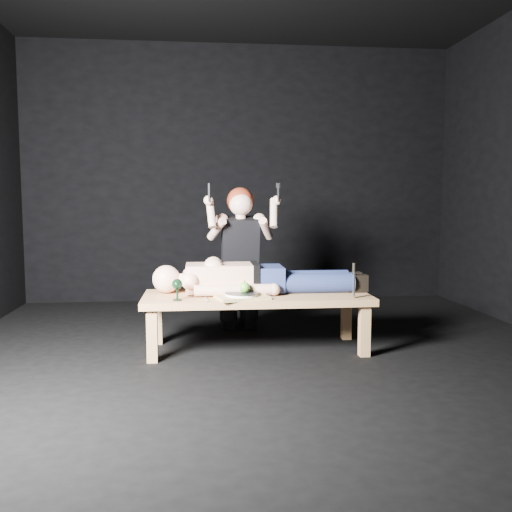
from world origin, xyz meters
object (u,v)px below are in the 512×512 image
(table, at_px, (257,322))
(carving_knife, at_px, (354,281))
(kneeling_woman, at_px, (239,258))
(serving_tray, at_px, (242,297))
(goblet, at_px, (177,290))
(lying_man, at_px, (262,274))

(table, relative_size, carving_knife, 6.64)
(table, bearing_deg, kneeling_woman, 97.28)
(table, xyz_separation_m, serving_tray, (-0.13, -0.19, 0.24))
(goblet, bearing_deg, table, 19.37)
(table, distance_m, carving_knife, 0.84)
(lying_man, height_order, kneeling_woman, kneeling_woman)
(table, distance_m, serving_tray, 0.33)
(serving_tray, bearing_deg, lying_man, 57.32)
(carving_knife, bearing_deg, serving_tray, 176.00)
(kneeling_woman, bearing_deg, table, -85.08)
(serving_tray, bearing_deg, kneeling_woman, 86.93)
(kneeling_woman, xyz_separation_m, carving_knife, (0.80, -0.94, -0.09))
(goblet, height_order, carving_knife, carving_knife)
(table, bearing_deg, lying_man, 62.60)
(kneeling_woman, relative_size, serving_tray, 3.56)
(serving_tray, bearing_deg, table, 54.51)
(goblet, bearing_deg, kneeling_woman, 59.70)
(kneeling_woman, relative_size, carving_knife, 5.00)
(goblet, bearing_deg, lying_man, 26.00)
(table, xyz_separation_m, goblet, (-0.62, -0.22, 0.31))
(table, xyz_separation_m, kneeling_woman, (-0.09, 0.69, 0.45))
(lying_man, height_order, goblet, lying_man)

